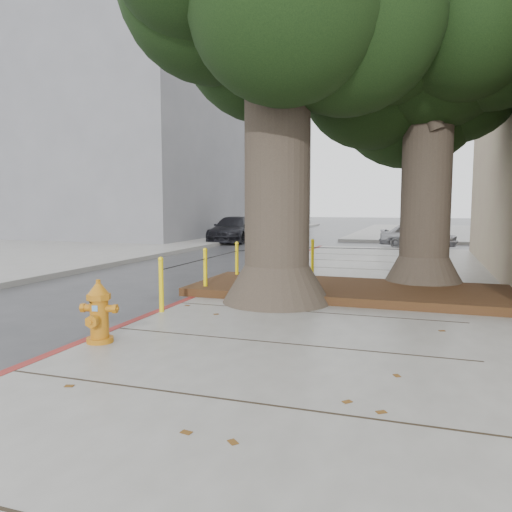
# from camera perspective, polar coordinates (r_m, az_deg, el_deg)

# --- Properties ---
(ground) EXTENTS (140.00, 140.00, 0.00)m
(ground) POSITION_cam_1_polar(r_m,az_deg,el_deg) (6.88, -1.61, -10.72)
(ground) COLOR #28282B
(ground) RESTS_ON ground
(sidewalk_far) EXTENTS (16.00, 20.00, 0.15)m
(sidewalk_far) POSITION_cam_1_polar(r_m,az_deg,el_deg) (36.42, 24.50, 2.42)
(sidewalk_far) COLOR slate
(sidewalk_far) RESTS_ON ground
(sidewalk_opposite) EXTENTS (14.00, 60.00, 0.15)m
(sidewalk_opposite) POSITION_cam_1_polar(r_m,az_deg,el_deg) (23.04, -26.43, 0.59)
(sidewalk_opposite) COLOR slate
(sidewalk_opposite) RESTS_ON ground
(curb_red) EXTENTS (0.14, 26.00, 0.16)m
(curb_red) POSITION_cam_1_polar(r_m,az_deg,el_deg) (9.87, -7.51, -5.20)
(curb_red) COLOR maroon
(curb_red) RESTS_ON ground
(planter_bed) EXTENTS (6.40, 2.60, 0.16)m
(planter_bed) POSITION_cam_1_polar(r_m,az_deg,el_deg) (10.33, 10.69, -3.88)
(planter_bed) COLOR black
(planter_bed) RESTS_ON sidewalk_main
(building_far_grey) EXTENTS (12.00, 16.00, 12.00)m
(building_far_grey) POSITION_cam_1_polar(r_m,az_deg,el_deg) (33.31, -13.10, 12.73)
(building_far_grey) COLOR slate
(building_far_grey) RESTS_ON ground
(building_far_white) EXTENTS (12.00, 18.00, 15.00)m
(building_far_white) POSITION_cam_1_polar(r_m,az_deg,el_deg) (54.98, -2.02, 11.71)
(building_far_white) COLOR silver
(building_far_white) RESTS_ON ground
(tree_near) EXTENTS (4.50, 3.80, 7.68)m
(tree_near) POSITION_cam_1_polar(r_m,az_deg,el_deg) (9.89, 4.76, 26.12)
(tree_near) COLOR #4C3F33
(tree_near) RESTS_ON sidewalk_main
(tree_far) EXTENTS (4.50, 3.80, 7.17)m
(tree_far) POSITION_cam_1_polar(r_m,az_deg,el_deg) (11.91, 21.06, 20.38)
(tree_far) COLOR #4C3F33
(tree_far) RESTS_ON sidewalk_main
(bollard_ring) EXTENTS (3.79, 5.39, 0.95)m
(bollard_ring) POSITION_cam_1_polar(r_m,az_deg,el_deg) (11.10, 2.01, -0.84)
(bollard_ring) COLOR yellow
(bollard_ring) RESTS_ON sidewalk_main
(fire_hydrant) EXTENTS (0.45, 0.42, 0.84)m
(fire_hydrant) POSITION_cam_1_polar(r_m,az_deg,el_deg) (6.93, -17.51, -6.12)
(fire_hydrant) COLOR #C87614
(fire_hydrant) RESTS_ON sidewalk_main
(car_silver) EXTENTS (3.47, 1.65, 1.15)m
(car_silver) POSITION_cam_1_polar(r_m,az_deg,el_deg) (23.70, 18.07, 2.26)
(car_silver) COLOR #B2B2B8
(car_silver) RESTS_ON ground
(car_dark) EXTENTS (2.26, 4.70, 1.32)m
(car_dark) POSITION_cam_1_polar(r_m,az_deg,el_deg) (26.08, -2.59, 3.05)
(car_dark) COLOR black
(car_dark) RESTS_ON ground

